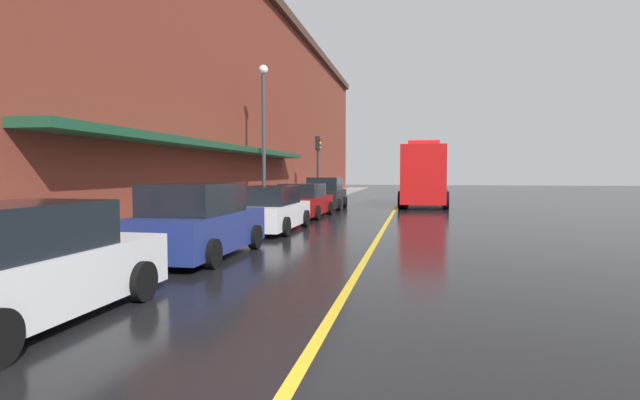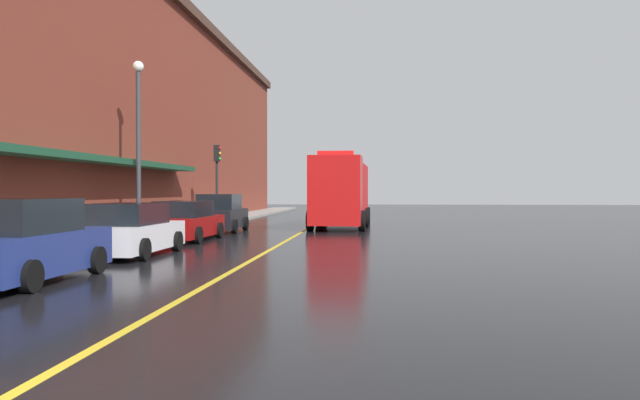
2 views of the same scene
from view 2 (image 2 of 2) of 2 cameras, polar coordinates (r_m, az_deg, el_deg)
name	(u,v)px [view 2 (image 2 of 2)]	position (r m, az deg, el deg)	size (l,w,h in m)	color
ground_plane	(306,230)	(30.97, -1.29, -2.74)	(112.00, 112.00, 0.00)	black
sidewalk_left	(184,228)	(32.26, -12.31, -2.48)	(2.40, 70.00, 0.15)	gray
lane_center_stripe	(306,230)	(30.97, -1.29, -2.73)	(0.16, 70.00, 0.01)	gold
brick_building_left	(75,101)	(33.51, -21.47, 8.39)	(9.17, 64.00, 12.71)	maroon
parked_car_1	(23,243)	(14.75, -25.48, -3.57)	(2.14, 4.54, 1.78)	navy
parked_car_2	(130,231)	(19.56, -16.93, -2.70)	(2.12, 4.61, 1.57)	silver
parked_car_3	(185,222)	(24.90, -12.17, -1.95)	(2.15, 4.70, 1.55)	maroon
parked_car_4	(220,214)	(29.98, -9.08, -1.28)	(2.15, 4.27, 1.78)	black
fire_truck	(341,193)	(32.79, 1.93, 0.66)	(3.00, 8.23, 3.84)	red
parking_meter_1	(159,212)	(26.32, -14.43, -1.09)	(0.14, 0.18, 1.33)	#4C4C51
street_lamp_left	(138,129)	(25.98, -16.23, 6.25)	(0.44, 0.44, 6.94)	#33383D
traffic_light_near	(217,169)	(34.96, -9.37, 2.84)	(0.38, 0.36, 4.30)	#232326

